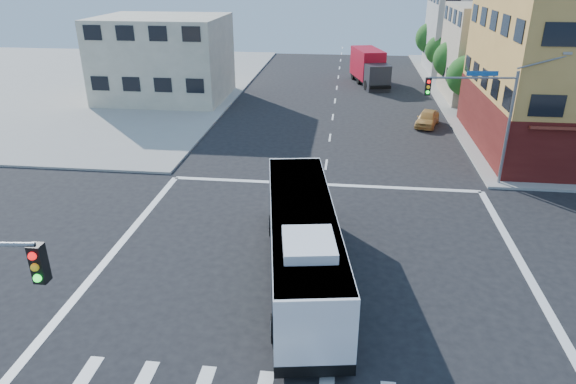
# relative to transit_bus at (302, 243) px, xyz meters

# --- Properties ---
(ground) EXTENTS (120.00, 120.00, 0.00)m
(ground) POSITION_rel_transit_bus_xyz_m (0.37, 1.07, -1.80)
(ground) COLOR black
(ground) RESTS_ON ground
(sidewalk_nw) EXTENTS (50.00, 50.00, 0.15)m
(sidewalk_nw) POSITION_rel_transit_bus_xyz_m (-34.63, 36.07, -1.73)
(sidewalk_nw) COLOR #99968E
(sidewalk_nw) RESTS_ON ground
(building_east_near) EXTENTS (12.06, 10.06, 9.00)m
(building_east_near) POSITION_rel_transit_bus_xyz_m (17.35, 35.05, 2.71)
(building_east_near) COLOR tan
(building_east_near) RESTS_ON ground
(building_east_far) EXTENTS (12.06, 10.06, 10.00)m
(building_east_far) POSITION_rel_transit_bus_xyz_m (17.35, 49.05, 3.21)
(building_east_far) COLOR #AAAAA4
(building_east_far) RESTS_ON ground
(building_west) EXTENTS (12.06, 10.06, 8.00)m
(building_west) POSITION_rel_transit_bus_xyz_m (-16.65, 31.05, 2.20)
(building_west) COLOR beige
(building_west) RESTS_ON ground
(signal_mast_ne) EXTENTS (7.91, 1.13, 8.07)m
(signal_mast_ne) POSITION_rel_transit_bus_xyz_m (9.45, 11.69, 3.18)
(signal_mast_ne) COLOR gray
(signal_mast_ne) RESTS_ON ground
(street_tree_a) EXTENTS (3.60, 3.60, 5.53)m
(street_tree_a) POSITION_rel_transit_bus_xyz_m (12.27, 28.99, 1.79)
(street_tree_a) COLOR #372114
(street_tree_a) RESTS_ON ground
(street_tree_b) EXTENTS (3.80, 3.80, 5.79)m
(street_tree_b) POSITION_rel_transit_bus_xyz_m (12.27, 36.99, 1.95)
(street_tree_b) COLOR #372114
(street_tree_b) RESTS_ON ground
(street_tree_c) EXTENTS (3.40, 3.40, 5.29)m
(street_tree_c) POSITION_rel_transit_bus_xyz_m (12.27, 44.99, 1.66)
(street_tree_c) COLOR #372114
(street_tree_c) RESTS_ON ground
(street_tree_d) EXTENTS (4.00, 4.00, 6.03)m
(street_tree_d) POSITION_rel_transit_bus_xyz_m (12.27, 52.99, 2.08)
(street_tree_d) COLOR #372114
(street_tree_d) RESTS_ON ground
(transit_bus) EXTENTS (4.58, 12.70, 3.68)m
(transit_bus) POSITION_rel_transit_bus_xyz_m (0.00, 0.00, 0.00)
(transit_bus) COLOR black
(transit_bus) RESTS_ON ground
(box_truck) EXTENTS (4.45, 8.74, 3.78)m
(box_truck) POSITION_rel_transit_bus_xyz_m (3.92, 40.33, 0.03)
(box_truck) COLOR #28292E
(box_truck) RESTS_ON ground
(parked_car) EXTENTS (2.67, 4.20, 1.33)m
(parked_car) POSITION_rel_transit_bus_xyz_m (8.38, 24.28, -1.13)
(parked_car) COLOR gold
(parked_car) RESTS_ON ground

